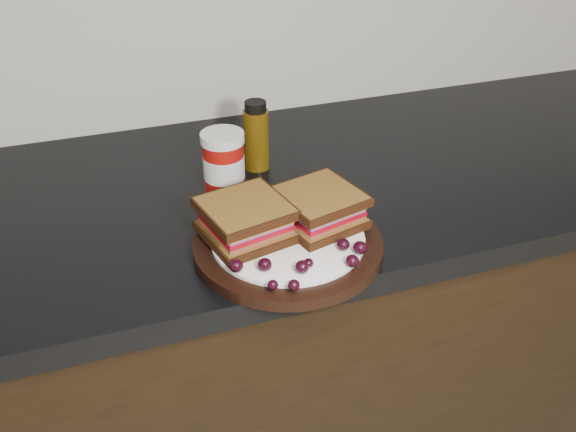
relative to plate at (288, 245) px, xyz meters
name	(u,v)px	position (x,y,z in m)	size (l,w,h in m)	color
base_cabinets	(255,378)	(-0.01, 0.20, -0.48)	(3.96, 0.58, 0.86)	black
countertop	(248,196)	(-0.01, 0.20, -0.03)	(3.98, 0.60, 0.04)	black
plate	(288,245)	(0.00, 0.00, 0.00)	(0.28, 0.28, 0.02)	black
sandwich_left	(245,220)	(-0.06, 0.02, 0.04)	(0.12, 0.12, 0.05)	brown
sandwich_right	(319,208)	(0.06, 0.02, 0.04)	(0.11, 0.11, 0.05)	brown
grape_0	(236,266)	(-0.09, -0.06, 0.02)	(0.02, 0.02, 0.02)	black
grape_1	(265,265)	(-0.06, -0.07, 0.02)	(0.02, 0.02, 0.02)	black
grape_2	(273,285)	(-0.06, -0.11, 0.02)	(0.01, 0.01, 0.01)	black
grape_3	(294,285)	(-0.03, -0.12, 0.02)	(0.02, 0.02, 0.01)	black
grape_4	(302,267)	(-0.01, -0.09, 0.02)	(0.02, 0.02, 0.02)	black
grape_5	(309,263)	(0.00, -0.08, 0.02)	(0.01, 0.01, 0.01)	black
grape_6	(352,261)	(0.06, -0.10, 0.02)	(0.02, 0.02, 0.02)	black
grape_7	(360,248)	(0.08, -0.07, 0.02)	(0.02, 0.02, 0.02)	black
grape_8	(343,244)	(0.06, -0.06, 0.02)	(0.02, 0.02, 0.02)	black
grape_9	(323,234)	(0.05, -0.02, 0.02)	(0.02, 0.02, 0.02)	black
grape_10	(335,218)	(0.08, 0.01, 0.03)	(0.02, 0.02, 0.02)	black
grape_11	(320,212)	(0.06, 0.03, 0.02)	(0.02, 0.02, 0.02)	black
grape_12	(311,212)	(0.05, 0.04, 0.02)	(0.02, 0.02, 0.02)	black
grape_13	(233,226)	(-0.07, 0.04, 0.02)	(0.02, 0.02, 0.02)	black
grape_14	(229,240)	(-0.09, 0.01, 0.02)	(0.02, 0.02, 0.02)	black
grape_15	(248,240)	(-0.06, 0.00, 0.02)	(0.02, 0.02, 0.02)	black
grape_16	(238,221)	(-0.06, 0.05, 0.02)	(0.02, 0.02, 0.02)	black
grape_17	(236,232)	(-0.07, 0.02, 0.03)	(0.02, 0.02, 0.02)	black
grape_18	(224,244)	(-0.10, 0.00, 0.02)	(0.02, 0.02, 0.02)	black
condiment_jar	(224,162)	(-0.04, 0.20, 0.04)	(0.07, 0.07, 0.11)	#970F0B
oil_bottle	(256,135)	(0.03, 0.26, 0.05)	(0.05, 0.05, 0.13)	#4A3307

